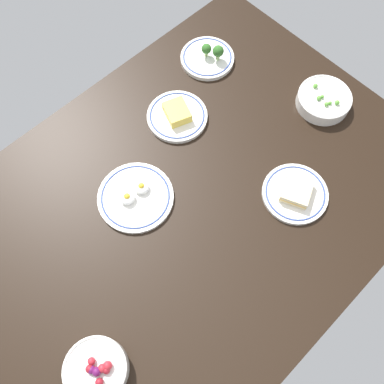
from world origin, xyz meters
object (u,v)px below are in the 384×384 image
(bowl_berries, at_px, (96,370))
(plate_eggs, at_px, (135,196))
(plate_broccoli, at_px, (208,57))
(plate_cheese, at_px, (177,115))
(bowl_peas, at_px, (324,100))
(plate_sandwich, at_px, (295,193))

(bowl_berries, distance_m, plate_eggs, 0.46)
(bowl_berries, bearing_deg, plate_eggs, -141.93)
(plate_broccoli, distance_m, plate_eggs, 0.55)
(bowl_berries, xyz_separation_m, plate_cheese, (-0.63, -0.40, -0.01))
(bowl_berries, distance_m, plate_cheese, 0.75)
(plate_broccoli, height_order, plate_eggs, plate_broccoli)
(plate_cheese, relative_size, plate_eggs, 0.87)
(bowl_berries, xyz_separation_m, plate_broccoli, (-0.86, -0.50, -0.01))
(plate_cheese, bearing_deg, bowl_peas, 142.65)
(plate_broccoli, relative_size, bowl_peas, 1.06)
(plate_sandwich, height_order, plate_eggs, same)
(plate_cheese, bearing_deg, bowl_berries, 32.31)
(plate_sandwich, bearing_deg, bowl_peas, -154.38)
(bowl_peas, bearing_deg, plate_cheese, -37.35)
(bowl_berries, distance_m, bowl_peas, 1.01)
(plate_cheese, bearing_deg, plate_eggs, 23.37)
(bowl_berries, bearing_deg, plate_cheese, -147.69)
(bowl_peas, bearing_deg, plate_eggs, -14.32)
(bowl_berries, bearing_deg, plate_broccoli, -150.05)
(bowl_peas, height_order, plate_eggs, bowl_peas)
(plate_sandwich, relative_size, plate_broccoli, 1.06)
(plate_eggs, bearing_deg, bowl_peas, 165.68)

